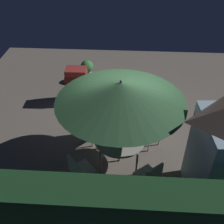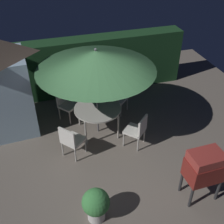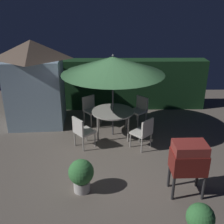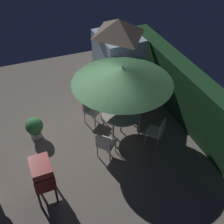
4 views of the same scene
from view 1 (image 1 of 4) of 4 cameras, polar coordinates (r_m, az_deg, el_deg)
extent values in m
plane|color=#6B6056|center=(8.09, 2.69, -3.75)|extent=(11.00, 11.00, 0.00)
cube|color=#193D1E|center=(5.13, 1.98, -22.18)|extent=(7.06, 0.62, 1.81)
cylinder|color=#B2ADA3|center=(6.67, 1.61, -5.75)|extent=(1.24, 1.24, 0.04)
cylinder|color=gray|center=(7.26, 5.13, -5.78)|extent=(0.05, 0.05, 0.74)
cylinder|color=gray|center=(7.27, -1.74, -5.51)|extent=(0.05, 0.05, 0.74)
cylinder|color=gray|center=(6.65, 5.21, -10.90)|extent=(0.05, 0.05, 0.74)
cylinder|color=gray|center=(6.67, -2.39, -10.59)|extent=(0.05, 0.05, 0.74)
cylinder|color=#4C4C51|center=(6.38, 1.68, -2.94)|extent=(0.04, 0.04, 2.38)
cone|color=#2D5633|center=(5.81, 1.84, 4.26)|extent=(2.88, 2.88, 0.47)
sphere|color=#4C4C51|center=(5.67, 1.90, 6.50)|extent=(0.06, 0.06, 0.06)
cube|color=maroon|center=(8.96, -7.39, 6.60)|extent=(0.71, 0.52, 0.45)
cube|color=maroon|center=(8.80, -7.56, 8.41)|extent=(0.68, 0.49, 0.20)
cylinder|color=#262628|center=(9.35, -5.06, 4.59)|extent=(0.06, 0.06, 0.55)
cylinder|color=#262628|center=(9.46, -8.80, 4.68)|extent=(0.06, 0.06, 0.55)
cylinder|color=#262628|center=(9.01, -5.42, 3.14)|extent=(0.06, 0.06, 0.55)
cylinder|color=#262628|center=(9.12, -9.28, 3.25)|extent=(0.06, 0.06, 0.55)
cube|color=silver|center=(7.50, -4.01, -3.21)|extent=(0.65, 0.65, 0.06)
cube|color=silver|center=(7.49, -5.07, -1.11)|extent=(0.36, 0.36, 0.45)
cylinder|color=#AFABA3|center=(7.86, -3.68, -3.11)|extent=(0.04, 0.04, 0.45)
cylinder|color=#AFABA3|center=(7.69, -6.03, -4.37)|extent=(0.04, 0.04, 0.45)
cylinder|color=#AFABA3|center=(7.62, -1.82, -4.59)|extent=(0.04, 0.04, 0.45)
cylinder|color=#AFABA3|center=(7.44, -4.20, -5.93)|extent=(0.04, 0.04, 0.45)
cube|color=silver|center=(6.45, -6.17, -11.98)|extent=(0.65, 0.65, 0.06)
cube|color=silver|center=(6.21, -7.94, -11.52)|extent=(0.35, 0.37, 0.45)
cylinder|color=#AFABA3|center=(6.67, -8.48, -12.98)|extent=(0.04, 0.04, 0.45)
cylinder|color=#AFABA3|center=(6.45, -6.53, -15.18)|extent=(0.04, 0.04, 0.45)
cylinder|color=#AFABA3|center=(6.80, -5.58, -11.43)|extent=(0.04, 0.04, 0.45)
cylinder|color=#AFABA3|center=(6.58, -3.56, -13.50)|extent=(0.04, 0.04, 0.45)
cube|color=silver|center=(6.36, 7.34, -13.01)|extent=(0.65, 0.65, 0.06)
cube|color=silver|center=(6.10, 8.84, -12.86)|extent=(0.39, 0.33, 0.45)
cylinder|color=#AFABA3|center=(6.36, 7.01, -16.25)|extent=(0.04, 0.04, 0.45)
cylinder|color=#AFABA3|center=(6.55, 9.73, -14.50)|extent=(0.04, 0.04, 0.45)
cylinder|color=#AFABA3|center=(6.54, 4.64, -14.01)|extent=(0.04, 0.04, 0.45)
cylinder|color=#AFABA3|center=(6.72, 7.35, -12.39)|extent=(0.04, 0.04, 0.45)
cube|color=silver|center=(7.42, 7.91, -4.10)|extent=(0.65, 0.65, 0.06)
cube|color=silver|center=(7.39, 9.23, -2.12)|extent=(0.34, 0.38, 0.45)
cylinder|color=#AFABA3|center=(7.58, 9.91, -5.54)|extent=(0.04, 0.04, 0.45)
cylinder|color=#AFABA3|center=(7.78, 7.82, -3.97)|extent=(0.04, 0.04, 0.45)
cylinder|color=#AFABA3|center=(7.36, 7.71, -6.86)|extent=(0.04, 0.04, 0.45)
cylinder|color=#AFABA3|center=(7.56, 5.62, -5.20)|extent=(0.04, 0.04, 0.45)
cylinder|color=silver|center=(9.11, 6.65, 2.35)|extent=(0.35, 0.35, 0.24)
sphere|color=#3D8442|center=(8.92, 6.81, 4.21)|extent=(0.55, 0.55, 0.55)
cylinder|color=silver|center=(10.36, -5.13, 7.58)|extent=(0.31, 0.31, 0.39)
sphere|color=#3D8442|center=(10.17, -5.26, 9.50)|extent=(0.47, 0.47, 0.47)
camera|label=2|loc=(10.80, 12.49, 34.97)|focal=44.99mm
camera|label=3|loc=(12.30, 4.10, 30.55)|focal=43.40mm
camera|label=4|loc=(9.74, -45.14, 34.73)|focal=44.85mm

